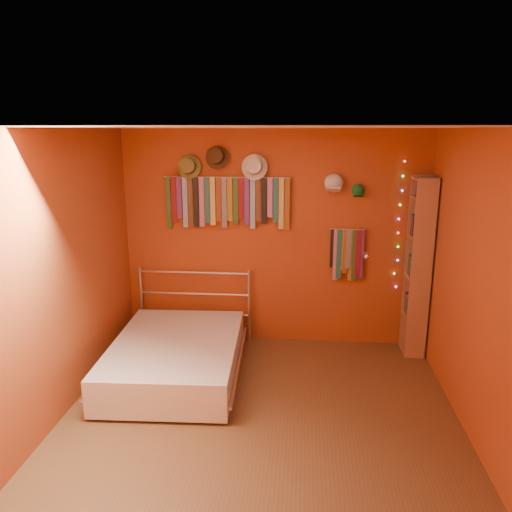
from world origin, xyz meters
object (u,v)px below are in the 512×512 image
(bed, at_px, (176,357))
(reading_lamp, at_px, (366,256))
(bookshelf, at_px, (422,267))
(tie_rack, at_px, (227,200))

(bed, bearing_deg, reading_lamp, 19.68)
(bookshelf, bearing_deg, bed, -162.49)
(reading_lamp, relative_size, bookshelf, 0.15)
(tie_rack, xyz_separation_m, bed, (-0.40, -0.97, -1.49))
(bookshelf, distance_m, bed, 2.83)
(tie_rack, relative_size, bookshelf, 0.72)
(tie_rack, height_order, reading_lamp, tie_rack)
(tie_rack, xyz_separation_m, reading_lamp, (1.58, -0.16, -0.58))
(reading_lamp, bearing_deg, bed, -157.74)
(tie_rack, bearing_deg, bookshelf, -4.04)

